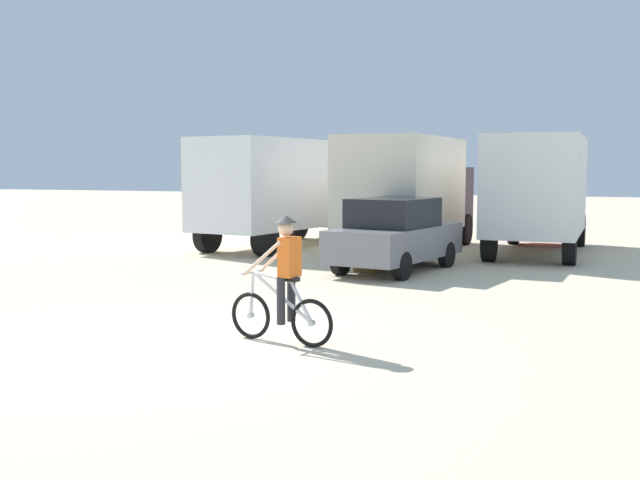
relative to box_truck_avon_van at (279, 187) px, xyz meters
The scene contains 7 objects.
ground_plane 13.02m from the box_truck_avon_van, 71.74° to the right, with size 120.00×120.00×0.00m, color beige.
box_truck_avon_van is the anchor object (origin of this frame).
box_truck_cream_rv 4.09m from the box_truck_avon_van, ahead, with size 2.77×6.88×3.35m.
box_truck_white_box 7.78m from the box_truck_avon_van, ahead, with size 2.46×6.78×3.35m.
sedan_parked 6.37m from the box_truck_avon_van, 39.65° to the right, with size 2.50×4.45×1.76m.
cyclist_orange_shirt 13.08m from the box_truck_avon_van, 65.65° to the right, with size 1.71×0.55×1.82m.
supply_crate 6.23m from the box_truck_avon_van, 44.94° to the right, with size 0.57×0.58×0.52m, color olive.
Camera 1 is at (5.59, -9.32, 2.48)m, focal length 42.52 mm.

